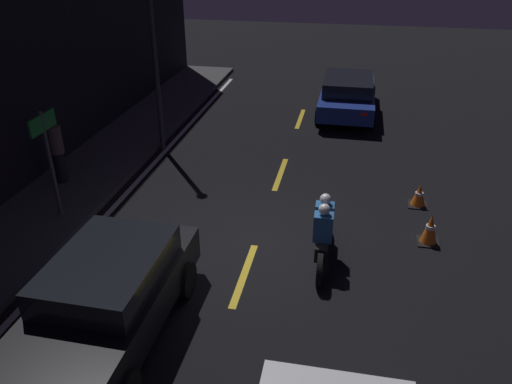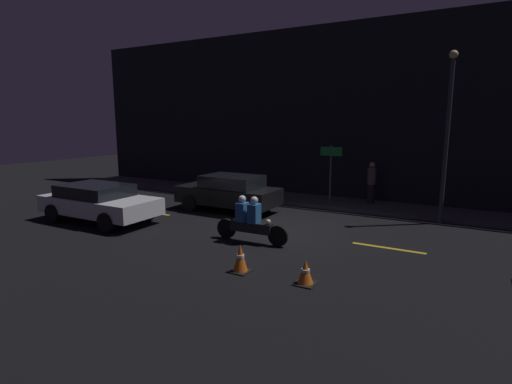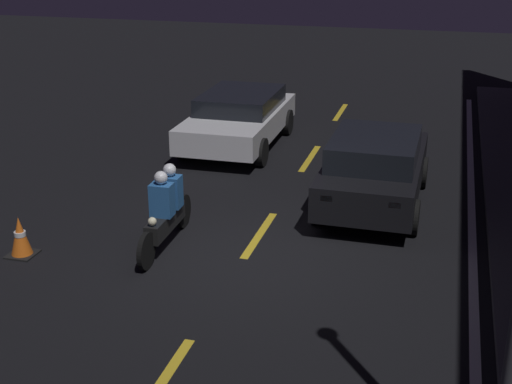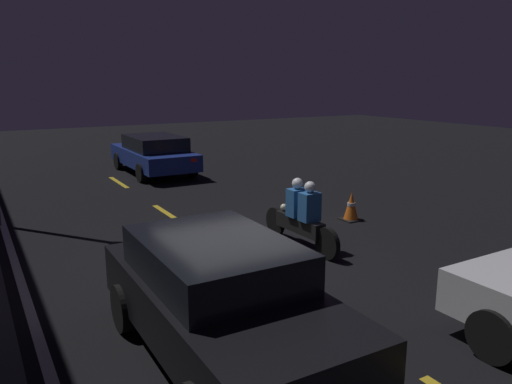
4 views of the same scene
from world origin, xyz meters
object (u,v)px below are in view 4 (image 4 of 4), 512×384
(motorcycle, at_px, (302,216))
(traffic_cone_near, at_px, (351,206))
(sedan_blue, at_px, (154,153))
(traffic_cone_mid, at_px, (308,196))
(van_black, at_px, (221,296))

(motorcycle, distance_m, traffic_cone_near, 2.40)
(sedan_blue, relative_size, motorcycle, 1.93)
(traffic_cone_mid, bearing_deg, sedan_blue, 16.59)
(traffic_cone_near, bearing_deg, van_black, 125.53)
(motorcycle, distance_m, traffic_cone_mid, 3.37)
(motorcycle, bearing_deg, van_black, 129.97)
(sedan_blue, xyz_separation_m, motorcycle, (-9.12, 0.14, -0.08))
(sedan_blue, distance_m, motorcycle, 9.12)
(sedan_blue, height_order, motorcycle, motorcycle)
(van_black, bearing_deg, sedan_blue, 165.12)
(van_black, height_order, motorcycle, van_black)
(traffic_cone_near, height_order, traffic_cone_mid, traffic_cone_near)
(van_black, xyz_separation_m, motorcycle, (2.76, -3.13, -0.12))
(traffic_cone_near, bearing_deg, traffic_cone_mid, 2.73)
(sedan_blue, height_order, traffic_cone_near, sedan_blue)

